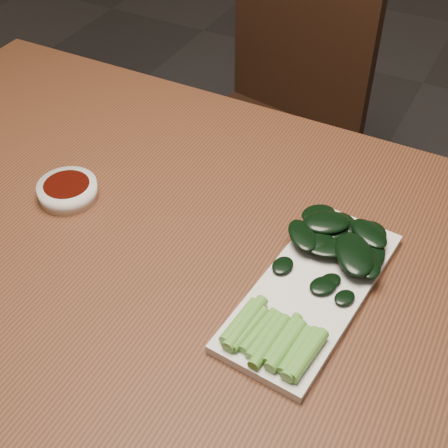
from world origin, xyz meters
TOP-DOWN VIEW (x-y plane):
  - table at (0.00, 0.00)m, footprint 1.40×0.80m
  - chair_far at (-0.19, 0.74)m, footprint 0.48×0.48m
  - sauce_bowl at (-0.24, 0.00)m, footprint 0.10×0.10m
  - serving_plate at (0.19, -0.01)m, footprint 0.17×0.34m
  - gai_lan at (0.20, 0.01)m, footprint 0.17×0.33m

SIDE VIEW (x-z plane):
  - chair_far at x=-0.19m, z-range 0.04..0.93m
  - table at x=0.00m, z-range 0.30..1.05m
  - serving_plate at x=0.19m, z-range 0.75..0.76m
  - sauce_bowl at x=-0.24m, z-range 0.75..0.78m
  - gai_lan at x=0.20m, z-range 0.76..0.79m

